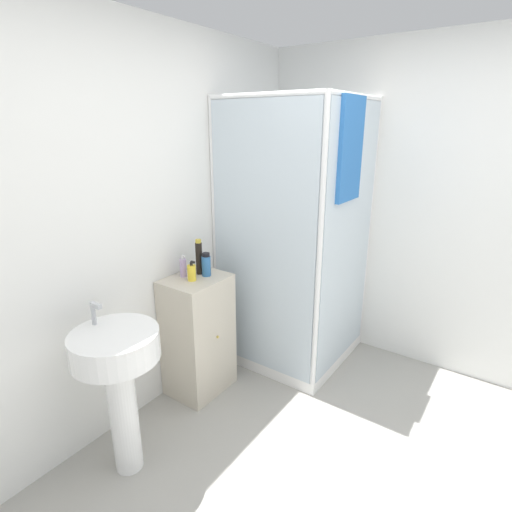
{
  "coord_description": "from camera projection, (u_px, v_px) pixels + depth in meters",
  "views": [
    {
      "loc": [
        -1.49,
        -0.32,
        1.89
      ],
      "look_at": [
        0.55,
        1.12,
        1.06
      ],
      "focal_mm": 28.0,
      "sensor_mm": 36.0,
      "label": 1
    }
  ],
  "objects": [
    {
      "name": "vanity_cabinet",
      "position": [
        198.0,
        335.0,
        2.88
      ],
      "size": [
        0.44,
        0.37,
        0.88
      ],
      "color": "beige",
      "rests_on": "ground_plane"
    },
    {
      "name": "shampoo_bottle_blue",
      "position": [
        206.0,
        265.0,
        2.76
      ],
      "size": [
        0.06,
        0.06,
        0.17
      ],
      "color": "#2D66A3",
      "rests_on": "vanity_cabinet"
    },
    {
      "name": "wall_back",
      "position": [
        128.0,
        233.0,
        2.46
      ],
      "size": [
        6.4,
        0.06,
        2.5
      ],
      "primitive_type": "cube",
      "color": "white",
      "rests_on": "ground_plane"
    },
    {
      "name": "shampoo_bottle_tall_black",
      "position": [
        199.0,
        257.0,
        2.78
      ],
      "size": [
        0.05,
        0.05,
        0.25
      ],
      "color": "black",
      "rests_on": "vanity_cabinet"
    },
    {
      "name": "soap_dispenser",
      "position": [
        192.0,
        272.0,
        2.68
      ],
      "size": [
        0.06,
        0.06,
        0.14
      ],
      "color": "yellow",
      "rests_on": "vanity_cabinet"
    },
    {
      "name": "wall_right",
      "position": [
        476.0,
        218.0,
        2.86
      ],
      "size": [
        0.06,
        6.4,
        2.5
      ],
      "primitive_type": "cube",
      "color": "white",
      "rests_on": "ground_plane"
    },
    {
      "name": "shower_enclosure",
      "position": [
        297.0,
        295.0,
        3.24
      ],
      "size": [
        0.93,
        0.96,
        2.08
      ],
      "color": "white",
      "rests_on": "ground_plane"
    },
    {
      "name": "lotion_bottle_white",
      "position": [
        183.0,
        268.0,
        2.75
      ],
      "size": [
        0.04,
        0.05,
        0.16
      ],
      "color": "#B299C6",
      "rests_on": "vanity_cabinet"
    },
    {
      "name": "sink",
      "position": [
        118.0,
        371.0,
        2.12
      ],
      "size": [
        0.46,
        0.46,
        1.0
      ],
      "color": "white",
      "rests_on": "ground_plane"
    }
  ]
}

